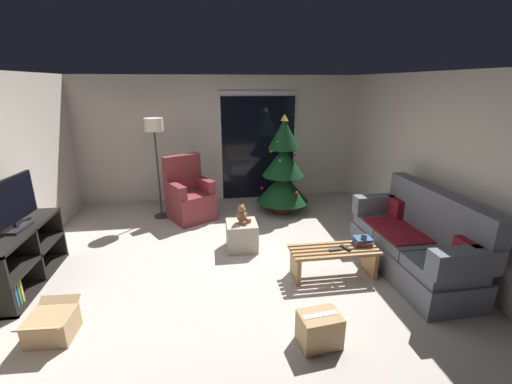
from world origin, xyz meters
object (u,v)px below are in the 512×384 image
(floor_lamp, at_px, (155,135))
(teddy_bear_chestnut, at_px, (242,215))
(armchair, at_px, (189,197))
(cardboard_box_open_near_shelf, at_px, (52,326))
(media_shelf, at_px, (19,261))
(television, at_px, (12,204))
(remote_black, at_px, (346,248))
(cardboard_box_taped_mid_floor, at_px, (319,329))
(christmas_tree, at_px, (283,170))
(cell_phone, at_px, (364,238))
(coffee_table, at_px, (334,258))
(remote_graphite, at_px, (335,250))
(book_stack, at_px, (362,241))
(ottoman, at_px, (242,236))
(couch, at_px, (416,243))

(floor_lamp, distance_m, teddy_bear_chestnut, 2.22)
(armchair, height_order, cardboard_box_open_near_shelf, armchair)
(floor_lamp, xyz_separation_m, media_shelf, (-1.38, -2.07, -1.16))
(media_shelf, relative_size, television, 1.67)
(remote_black, relative_size, cardboard_box_taped_mid_floor, 0.38)
(christmas_tree, xyz_separation_m, teddy_bear_chestnut, (-0.91, -1.38, -0.28))
(cardboard_box_taped_mid_floor, bearing_deg, television, 154.98)
(armchair, relative_size, cardboard_box_taped_mid_floor, 2.78)
(cell_phone, bearing_deg, remote_black, -136.92)
(remote_black, bearing_deg, teddy_bear_chestnut, -57.63)
(coffee_table, distance_m, cardboard_box_taped_mid_floor, 1.25)
(coffee_table, distance_m, remote_black, 0.20)
(remote_black, distance_m, armchair, 3.03)
(coffee_table, bearing_deg, remote_graphite, -100.78)
(cell_phone, relative_size, floor_lamp, 0.08)
(cell_phone, bearing_deg, teddy_bear_chestnut, 177.96)
(teddy_bear_chestnut, bearing_deg, christmas_tree, 56.71)
(book_stack, height_order, teddy_bear_chestnut, teddy_bear_chestnut)
(cell_phone, height_order, television, television)
(remote_graphite, relative_size, cardboard_box_open_near_shelf, 0.29)
(book_stack, xyz_separation_m, floor_lamp, (-2.78, 2.33, 1.08))
(book_stack, xyz_separation_m, media_shelf, (-4.17, 0.26, -0.08))
(floor_lamp, relative_size, ottoman, 4.05)
(couch, relative_size, ottoman, 4.44)
(christmas_tree, bearing_deg, ottoman, -123.66)
(media_shelf, distance_m, teddy_bear_chestnut, 2.79)
(remote_black, relative_size, ottoman, 0.35)
(coffee_table, xyz_separation_m, remote_graphite, (-0.01, -0.04, 0.14))
(television, height_order, ottoman, television)
(armchair, relative_size, television, 1.35)
(book_stack, bearing_deg, christmas_tree, 103.58)
(coffee_table, distance_m, cell_phone, 0.46)
(remote_graphite, bearing_deg, christmas_tree, -1.64)
(book_stack, bearing_deg, floor_lamp, 140.08)
(cardboard_box_open_near_shelf, bearing_deg, coffee_table, 12.18)
(floor_lamp, distance_m, cardboard_box_taped_mid_floor, 4.18)
(remote_black, bearing_deg, ottoman, -57.66)
(coffee_table, xyz_separation_m, media_shelf, (-3.77, 0.32, 0.09))
(cardboard_box_open_near_shelf, bearing_deg, floor_lamp, 77.55)
(remote_black, height_order, cardboard_box_taped_mid_floor, remote_black)
(christmas_tree, bearing_deg, coffee_table, -86.34)
(christmas_tree, height_order, teddy_bear_chestnut, christmas_tree)
(coffee_table, distance_m, teddy_bear_chestnut, 1.42)
(cell_phone, height_order, cardboard_box_taped_mid_floor, cell_phone)
(remote_graphite, xyz_separation_m, television, (-3.73, 0.42, 0.65))
(floor_lamp, bearing_deg, cardboard_box_open_near_shelf, -102.45)
(armchair, bearing_deg, couch, -37.83)
(christmas_tree, xyz_separation_m, ottoman, (-0.92, -1.38, -0.61))
(coffee_table, relative_size, book_stack, 4.75)
(media_shelf, bearing_deg, book_stack, -3.54)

